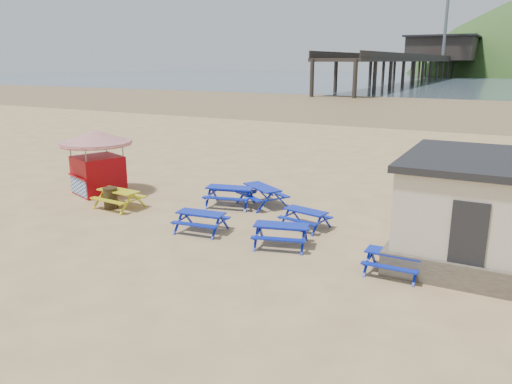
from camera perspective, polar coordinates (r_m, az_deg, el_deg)
The scene contains 13 objects.
ground at distance 18.70m, azimuth -5.46°, elevation -3.56°, with size 400.00×400.00×0.00m, color tan.
wet_sand at distance 70.73m, azimuth 20.00°, elevation 9.14°, with size 400.00×400.00×0.00m, color olive.
sea at distance 185.16m, azimuth 25.30°, elevation 11.58°, with size 400.00×400.00×0.00m, color #41525E.
picnic_table_blue_a at distance 20.74m, azimuth -2.98°, elevation -0.50°, with size 2.23×1.95×0.81m.
picnic_table_blue_b at distance 20.76m, azimuth 0.70°, elevation -0.46°, with size 2.47×2.35×0.81m.
picnic_table_blue_c at distance 18.10m, azimuth 5.66°, elevation -3.08°, with size 1.81×1.57×0.67m.
picnic_table_blue_d at distance 17.73m, azimuth -6.28°, elevation -3.41°, with size 1.83×1.54×0.71m.
picnic_table_blue_e at distance 16.29m, azimuth 2.89°, elevation -4.95°, with size 2.06×1.82×0.73m.
picnic_table_blue_f at distance 14.74m, azimuth 15.43°, elevation -7.83°, with size 1.56×1.26×0.65m.
picnic_table_yellow at distance 21.18m, azimuth -15.40°, elevation -0.78°, with size 1.90×1.58×0.75m.
ice_cream_kiosk at distance 23.52m, azimuth -17.75°, elevation 4.18°, with size 4.19×4.19×2.90m.
litter_bin at distance 21.19m, azimuth -16.29°, elevation -0.64°, with size 0.60×0.60×0.87m.
pier at distance 195.03m, azimuth 20.21°, elevation 13.77°, with size 24.00×220.00×39.29m.
Camera 1 is at (9.81, -14.80, 5.86)m, focal length 35.00 mm.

